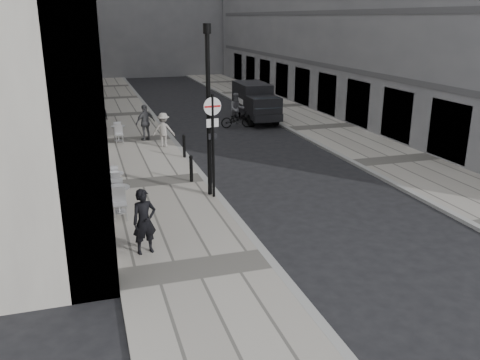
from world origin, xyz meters
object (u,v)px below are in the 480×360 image
at_px(sign_post, 213,132).
at_px(lamppost, 208,103).
at_px(panel_van, 255,100).
at_px(cyclist, 237,114).
at_px(walking_man, 144,221).

height_order(sign_post, lamppost, lamppost).
bearing_deg(panel_van, cyclist, -133.67).
distance_m(sign_post, cyclist, 12.77).
xyz_separation_m(walking_man, cyclist, (7.40, 15.72, -0.23)).
bearing_deg(cyclist, walking_man, -113.99).
relative_size(sign_post, lamppost, 0.62).
xyz_separation_m(lamppost, cyclist, (4.53, 11.54, -2.65)).
bearing_deg(walking_man, panel_van, 50.62).
relative_size(walking_man, panel_van, 0.37).
xyz_separation_m(walking_man, sign_post, (2.93, 3.88, 1.46)).
height_order(walking_man, panel_van, panel_van).
height_order(lamppost, cyclist, lamppost).
distance_m(sign_post, lamppost, 1.02).
bearing_deg(sign_post, cyclist, 62.39).
relative_size(walking_man, lamppost, 0.30).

